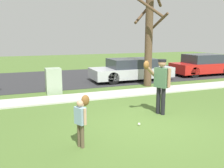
{
  "coord_description": "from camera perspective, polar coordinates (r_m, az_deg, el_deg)",
  "views": [
    {
      "loc": [
        -3.3,
        -5.8,
        2.45
      ],
      "look_at": [
        -0.65,
        1.12,
        1.0
      ],
      "focal_mm": 38.81,
      "sensor_mm": 36.0,
      "label": 1
    }
  ],
  "objects": [
    {
      "name": "ground_plane",
      "position": [
        10.17,
        -1.35,
        -2.87
      ],
      "size": [
        48.0,
        48.0,
        0.0
      ],
      "primitive_type": "plane",
      "color": "#4C6B2D"
    },
    {
      "name": "person_adult",
      "position": [
        7.74,
        11.33,
        0.8
      ],
      "size": [
        0.86,
        0.57,
        1.77
      ],
      "rotation": [
        0.0,
        0.0,
        -2.69
      ],
      "color": "black",
      "rests_on": "ground"
    },
    {
      "name": "baseball",
      "position": [
        6.93,
        6.4,
        -9.37
      ],
      "size": [
        0.07,
        0.07,
        0.07
      ],
      "primitive_type": "sphere",
      "color": "white",
      "rests_on": "ground"
    },
    {
      "name": "road_surface",
      "position": [
        14.98,
        -7.91,
        1.6
      ],
      "size": [
        36.0,
        6.8,
        0.02
      ],
      "primitive_type": "cube",
      "color": "#2D2D30",
      "rests_on": "ground"
    },
    {
      "name": "utility_cabinet",
      "position": [
        10.88,
        -13.63,
        0.73
      ],
      "size": [
        0.65,
        0.66,
        1.11
      ],
      "primitive_type": "cube",
      "color": "#9EB293",
      "rests_on": "ground"
    },
    {
      "name": "street_tree_near",
      "position": [
        12.17,
        8.71,
        11.37
      ],
      "size": [
        1.84,
        1.88,
        4.75
      ],
      "color": "brown",
      "rests_on": "ground"
    },
    {
      "name": "parked_sedan_silver",
      "position": [
        13.73,
        4.63,
        3.39
      ],
      "size": [
        4.6,
        1.8,
        1.23
      ],
      "rotation": [
        0.0,
        0.0,
        3.14
      ],
      "color": "silver",
      "rests_on": "road_surface"
    },
    {
      "name": "person_child",
      "position": [
        5.5,
        -7.16,
        -7.33
      ],
      "size": [
        0.45,
        0.56,
        1.13
      ],
      "rotation": [
        0.0,
        0.0,
        0.45
      ],
      "color": "brown",
      "rests_on": "ground"
    },
    {
      "name": "parked_hatchback_red",
      "position": [
        16.74,
        20.51,
        4.24
      ],
      "size": [
        4.0,
        1.75,
        1.33
      ],
      "rotation": [
        0.0,
        0.0,
        3.14
      ],
      "color": "red",
      "rests_on": "road_surface"
    },
    {
      "name": "sidewalk_strip",
      "position": [
        10.26,
        -1.54,
        -2.58
      ],
      "size": [
        36.0,
        1.2,
        0.06
      ],
      "primitive_type": "cube",
      "color": "beige",
      "rests_on": "ground"
    }
  ]
}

